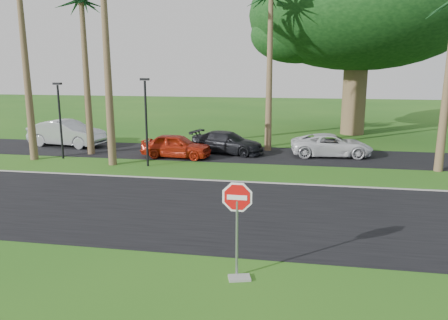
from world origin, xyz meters
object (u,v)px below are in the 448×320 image
at_px(car_minivan, 332,145).
at_px(car_dark, 227,143).
at_px(car_red, 176,146).
at_px(stop_sign_near, 237,210).
at_px(car_silver, 67,133).

bearing_deg(car_minivan, car_dark, 86.41).
bearing_deg(car_minivan, car_red, 97.13).
bearing_deg(stop_sign_near, car_red, 111.94).
relative_size(stop_sign_near, car_silver, 0.51).
distance_m(car_silver, car_dark, 10.91).
distance_m(car_silver, car_red, 8.51).
relative_size(car_dark, car_minivan, 0.96).
bearing_deg(car_dark, car_silver, 101.77).
height_order(stop_sign_near, car_minivan, stop_sign_near).
relative_size(car_silver, car_minivan, 1.10).
xyz_separation_m(car_silver, car_dark, (10.89, -0.56, -0.20)).
xyz_separation_m(stop_sign_near, car_silver, (-13.76, 16.19, -0.92)).
height_order(stop_sign_near, car_dark, stop_sign_near).
distance_m(stop_sign_near, car_dark, 15.93).
height_order(stop_sign_near, car_silver, stop_sign_near).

